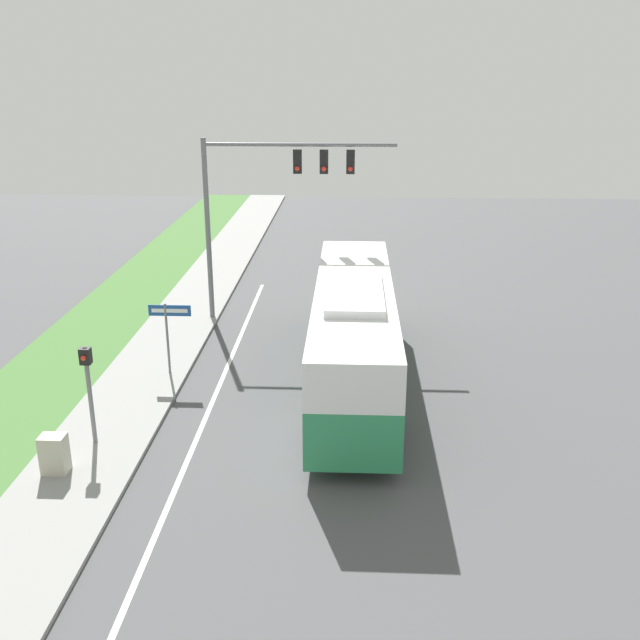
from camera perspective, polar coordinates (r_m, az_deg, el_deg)
name	(u,v)px	position (r m, az deg, el deg)	size (l,w,h in m)	color
ground_plane	(326,442)	(19.89, 0.49, -9.71)	(80.00, 80.00, 0.00)	#4C4C4F
sidewalk	(104,435)	(20.99, -16.89, -8.79)	(2.80, 80.00, 0.12)	gray
lane_divider_near	(197,439)	(20.32, -9.84, -9.34)	(0.14, 30.00, 0.01)	silver
bus	(354,327)	(22.68, 2.71, -0.56)	(2.60, 12.47, 3.52)	#2D8956
signal_gantry	(269,189)	(27.93, -4.08, 10.45)	(7.42, 0.41, 7.26)	slate
pedestrian_signal	(88,380)	(19.80, -18.06, -4.57)	(0.28, 0.34, 2.85)	slate
street_sign	(169,325)	(23.76, -12.02, -0.42)	(1.39, 0.08, 2.54)	slate
utility_cabinet	(54,454)	(19.23, -20.49, -10.02)	(0.63, 0.47, 1.02)	#B7B29E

